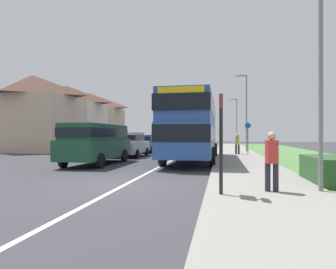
{
  "coord_description": "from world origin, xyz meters",
  "views": [
    {
      "loc": [
        3.0,
        -8.86,
        1.59
      ],
      "look_at": [
        0.53,
        4.68,
        1.6
      ],
      "focal_mm": 31.14,
      "sensor_mm": 36.0,
      "label": 1
    }
  ],
  "objects_px": {
    "parked_van_dark_green": "(97,141)",
    "cycle_route_sign": "(248,137)",
    "bus_stop_sign": "(221,137)",
    "street_lamp_far": "(236,119)",
    "double_decker_bus": "(193,125)",
    "parked_car_silver": "(130,144)",
    "parked_car_blue": "(145,143)",
    "street_lamp_near": "(317,25)",
    "pedestrian_at_stop": "(272,158)",
    "parked_car_white": "(158,141)",
    "street_lamp_mid": "(245,108)",
    "pedestrian_walking_away": "(237,143)"
  },
  "relations": [
    {
      "from": "parked_car_blue",
      "to": "parked_van_dark_green",
      "type": "bearing_deg",
      "value": -89.32
    },
    {
      "from": "street_lamp_far",
      "to": "street_lamp_mid",
      "type": "bearing_deg",
      "value": -89.82
    },
    {
      "from": "pedestrian_at_stop",
      "to": "cycle_route_sign",
      "type": "distance_m",
      "value": 15.2
    },
    {
      "from": "parked_van_dark_green",
      "to": "street_lamp_near",
      "type": "distance_m",
      "value": 11.55
    },
    {
      "from": "double_decker_bus",
      "to": "street_lamp_near",
      "type": "bearing_deg",
      "value": -65.72
    },
    {
      "from": "parked_van_dark_green",
      "to": "street_lamp_far",
      "type": "xyz_separation_m",
      "value": [
        8.67,
        28.45,
        2.65
      ]
    },
    {
      "from": "parked_car_blue",
      "to": "pedestrian_at_stop",
      "type": "height_order",
      "value": "pedestrian_at_stop"
    },
    {
      "from": "parked_car_blue",
      "to": "parked_car_white",
      "type": "bearing_deg",
      "value": 88.19
    },
    {
      "from": "pedestrian_at_stop",
      "to": "parked_car_blue",
      "type": "bearing_deg",
      "value": 114.69
    },
    {
      "from": "parked_car_blue",
      "to": "pedestrian_at_stop",
      "type": "distance_m",
      "value": 19.11
    },
    {
      "from": "double_decker_bus",
      "to": "parked_car_blue",
      "type": "bearing_deg",
      "value": 122.39
    },
    {
      "from": "parked_car_blue",
      "to": "cycle_route_sign",
      "type": "height_order",
      "value": "cycle_route_sign"
    },
    {
      "from": "pedestrian_walking_away",
      "to": "street_lamp_near",
      "type": "bearing_deg",
      "value": -85.03
    },
    {
      "from": "double_decker_bus",
      "to": "street_lamp_mid",
      "type": "height_order",
      "value": "street_lamp_mid"
    },
    {
      "from": "parked_car_white",
      "to": "pedestrian_at_stop",
      "type": "xyz_separation_m",
      "value": [
        7.83,
        -22.22,
        0.07
      ]
    },
    {
      "from": "parked_car_silver",
      "to": "parked_car_blue",
      "type": "distance_m",
      "value": 5.19
    },
    {
      "from": "parked_car_silver",
      "to": "street_lamp_mid",
      "type": "relative_size",
      "value": 0.61
    },
    {
      "from": "double_decker_bus",
      "to": "cycle_route_sign",
      "type": "height_order",
      "value": "double_decker_bus"
    },
    {
      "from": "pedestrian_at_stop",
      "to": "street_lamp_near",
      "type": "xyz_separation_m",
      "value": [
        1.17,
        0.29,
        3.49
      ]
    },
    {
      "from": "pedestrian_at_stop",
      "to": "street_lamp_far",
      "type": "xyz_separation_m",
      "value": [
        0.82,
        35.2,
        2.95
      ]
    },
    {
      "from": "parked_car_silver",
      "to": "double_decker_bus",
      "type": "bearing_deg",
      "value": -29.54
    },
    {
      "from": "street_lamp_far",
      "to": "pedestrian_walking_away",
      "type": "bearing_deg",
      "value": -92.51
    },
    {
      "from": "double_decker_bus",
      "to": "parked_car_blue",
      "type": "relative_size",
      "value": 2.38
    },
    {
      "from": "double_decker_bus",
      "to": "street_lamp_near",
      "type": "relative_size",
      "value": 1.33
    },
    {
      "from": "parked_car_silver",
      "to": "street_lamp_mid",
      "type": "xyz_separation_m",
      "value": [
        8.62,
        7.19,
        3.1
      ]
    },
    {
      "from": "bus_stop_sign",
      "to": "cycle_route_sign",
      "type": "xyz_separation_m",
      "value": [
        2.02,
        15.77,
        -0.11
      ]
    },
    {
      "from": "parked_car_silver",
      "to": "bus_stop_sign",
      "type": "height_order",
      "value": "bus_stop_sign"
    },
    {
      "from": "parked_van_dark_green",
      "to": "cycle_route_sign",
      "type": "distance_m",
      "value": 12.03
    },
    {
      "from": "double_decker_bus",
      "to": "parked_car_silver",
      "type": "xyz_separation_m",
      "value": [
        -4.78,
        2.71,
        -1.19
      ]
    },
    {
      "from": "parked_van_dark_green",
      "to": "bus_stop_sign",
      "type": "height_order",
      "value": "bus_stop_sign"
    },
    {
      "from": "parked_car_blue",
      "to": "bus_stop_sign",
      "type": "relative_size",
      "value": 1.68
    },
    {
      "from": "parked_car_silver",
      "to": "pedestrian_at_stop",
      "type": "xyz_separation_m",
      "value": [
        7.76,
        -12.18,
        0.02
      ]
    },
    {
      "from": "pedestrian_at_stop",
      "to": "bus_stop_sign",
      "type": "height_order",
      "value": "bus_stop_sign"
    },
    {
      "from": "street_lamp_mid",
      "to": "street_lamp_near",
      "type": "bearing_deg",
      "value": -89.1
    },
    {
      "from": "parked_van_dark_green",
      "to": "parked_car_blue",
      "type": "relative_size",
      "value": 1.27
    },
    {
      "from": "bus_stop_sign",
      "to": "pedestrian_walking_away",
      "type": "bearing_deg",
      "value": 85.45
    },
    {
      "from": "pedestrian_walking_away",
      "to": "street_lamp_far",
      "type": "relative_size",
      "value": 0.25
    },
    {
      "from": "parked_car_blue",
      "to": "street_lamp_mid",
      "type": "xyz_separation_m",
      "value": [
        8.85,
        2.01,
        3.18
      ]
    },
    {
      "from": "parked_car_white",
      "to": "bus_stop_sign",
      "type": "height_order",
      "value": "bus_stop_sign"
    },
    {
      "from": "double_decker_bus",
      "to": "street_lamp_mid",
      "type": "relative_size",
      "value": 1.48
    },
    {
      "from": "bus_stop_sign",
      "to": "street_lamp_near",
      "type": "xyz_separation_m",
      "value": [
        2.46,
        0.89,
        2.93
      ]
    },
    {
      "from": "pedestrian_at_stop",
      "to": "pedestrian_walking_away",
      "type": "bearing_deg",
      "value": 90.31
    },
    {
      "from": "street_lamp_near",
      "to": "street_lamp_far",
      "type": "xyz_separation_m",
      "value": [
        -0.35,
        34.91,
        -0.55
      ]
    },
    {
      "from": "parked_car_blue",
      "to": "pedestrian_walking_away",
      "type": "bearing_deg",
      "value": -18.95
    },
    {
      "from": "parked_car_white",
      "to": "street_lamp_far",
      "type": "relative_size",
      "value": 0.61
    },
    {
      "from": "parked_car_blue",
      "to": "bus_stop_sign",
      "type": "bearing_deg",
      "value": -69.58
    },
    {
      "from": "street_lamp_mid",
      "to": "street_lamp_far",
      "type": "height_order",
      "value": "street_lamp_mid"
    },
    {
      "from": "bus_stop_sign",
      "to": "street_lamp_far",
      "type": "bearing_deg",
      "value": 86.62
    },
    {
      "from": "street_lamp_mid",
      "to": "parked_car_blue",
      "type": "bearing_deg",
      "value": -167.22
    },
    {
      "from": "street_lamp_near",
      "to": "street_lamp_mid",
      "type": "relative_size",
      "value": 1.12
    }
  ]
}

